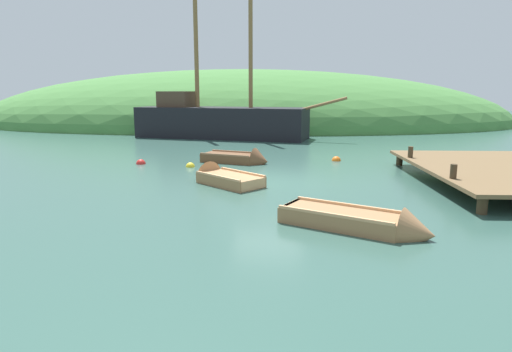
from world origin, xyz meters
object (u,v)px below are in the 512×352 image
at_px(rowboat_portside, 221,179).
at_px(rowboat_center, 240,160).
at_px(buoy_orange, 336,161).
at_px(buoy_yellow, 190,167).
at_px(buoy_red, 141,164).
at_px(sailing_ship, 220,125).
at_px(rowboat_far, 363,224).

bearing_deg(rowboat_portside, rowboat_center, -50.80).
distance_m(buoy_orange, buoy_yellow, 6.93).
height_order(buoy_orange, buoy_yellow, buoy_orange).
bearing_deg(buoy_red, rowboat_portside, -43.73).
height_order(buoy_red, buoy_orange, buoy_red).
height_order(sailing_ship, rowboat_portside, sailing_ship).
relative_size(sailing_ship, buoy_red, 33.96).
relative_size(rowboat_center, buoy_red, 7.86).
height_order(rowboat_portside, buoy_red, rowboat_portside).
height_order(rowboat_far, buoy_orange, rowboat_far).
bearing_deg(buoy_yellow, rowboat_portside, -62.00).
bearing_deg(rowboat_far, rowboat_portside, 157.32).
distance_m(rowboat_far, buoy_orange, 10.58).
relative_size(sailing_ship, buoy_orange, 34.12).
bearing_deg(rowboat_portside, buoy_orange, -89.18).
distance_m(rowboat_far, buoy_yellow, 10.36).
bearing_deg(sailing_ship, rowboat_portside, -68.74).
bearing_deg(rowboat_portside, sailing_ship, -39.18).
xyz_separation_m(rowboat_center, buoy_yellow, (-2.11, -1.22, -0.14)).
distance_m(sailing_ship, buoy_red, 11.62).
xyz_separation_m(rowboat_portside, buoy_orange, (4.89, 5.28, -0.13)).
distance_m(rowboat_center, rowboat_far, 10.47).
height_order(rowboat_center, buoy_orange, rowboat_center).
bearing_deg(sailing_ship, buoy_yellow, -75.07).
bearing_deg(buoy_yellow, buoy_red, 164.20).
relative_size(rowboat_center, rowboat_portside, 1.13).
bearing_deg(rowboat_portside, rowboat_far, 171.32).
bearing_deg(buoy_yellow, rowboat_center, 30.04).
bearing_deg(rowboat_portside, buoy_red, -0.09).
xyz_separation_m(rowboat_portside, rowboat_far, (4.07, -5.27, 0.01)).
bearing_deg(buoy_orange, sailing_ship, 124.13).
bearing_deg(rowboat_far, sailing_ship, 135.87).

